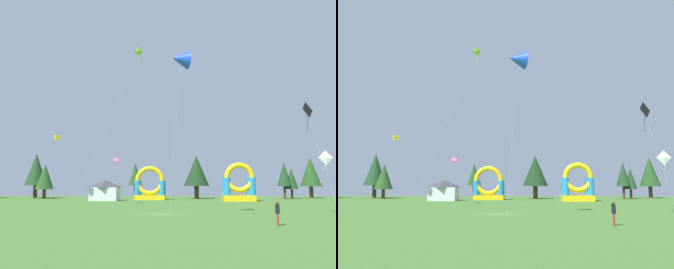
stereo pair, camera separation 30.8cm
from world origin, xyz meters
The scene contains 18 objects.
ground_plane centered at (0.00, 0.00, 0.00)m, with size 120.00×120.00×0.00m, color #47752D.
kite_pink_parafoil centered at (-8.20, 18.09, 6.66)m, with size 1.89×3.05×7.27m.
kite_lime_diamond centered at (-5.10, 19.02, 23.94)m, with size 10.88×2.59×24.73m.
kite_white_diamond centered at (20.41, 10.15, 6.25)m, with size 2.06×1.59×6.94m.
kite_yellow_box centered at (-19.17, 22.82, 10.78)m, with size 2.02×2.74×11.20m.
kite_blue_delta centered at (1.98, -3.29, 15.02)m, with size 2.29×4.53×15.97m.
kite_black_diamond centered at (14.50, -1.02, 10.14)m, with size 3.23×1.12×10.80m.
person_near_camera centered at (9.03, -10.41, 1.04)m, with size 0.36×0.36×1.75m.
inflatable_yellow_castle centered at (11.96, 29.51, 2.48)m, with size 5.61×4.22×6.87m.
inflatable_blue_arch centered at (-4.57, 35.05, 2.31)m, with size 5.92×3.89×6.54m.
festival_tent centered at (-12.65, 31.18, 1.90)m, with size 5.03×4.33×3.79m.
tree_row_2 centered at (-30.79, 42.95, 6.26)m, with size 4.79×4.79×9.86m.
tree_row_3 centered at (-27.61, 40.01, 4.57)m, with size 3.89×3.89×7.25m.
tree_row_4 centered at (-8.35, 41.03, 5.06)m, with size 2.90×2.90×7.47m.
tree_row_5 centered at (4.72, 41.35, 5.81)m, with size 5.38×5.38×9.07m.
tree_row_6 centered at (23.00, 40.78, 5.09)m, with size 2.85×2.85×7.68m.
tree_row_7 centered at (24.63, 41.32, 4.17)m, with size 2.67×2.67×6.39m.
tree_row_8 centered at (30.07, 45.72, 5.75)m, with size 4.56×4.56×9.03m.
Camera 1 is at (2.44, -37.79, 2.91)m, focal length 39.45 mm.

